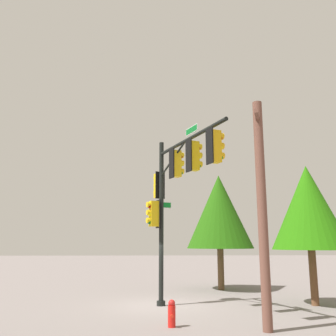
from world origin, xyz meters
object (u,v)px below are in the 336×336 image
object	(u,v)px
fire_hydrant	(172,313)
tree_mid	(308,207)
utility_pole	(262,207)
tree_near	(219,211)
signal_pole_assembly	(174,184)

from	to	relation	value
fire_hydrant	tree_mid	world-z (taller)	tree_mid
utility_pole	fire_hydrant	xyz separation A→B (m)	(-0.74, -2.82, -3.29)
tree_near	tree_mid	size ratio (longest dim) A/B	1.08
signal_pole_assembly	tree_near	world-z (taller)	signal_pole_assembly
signal_pole_assembly	tree_near	bearing A→B (deg)	155.67
fire_hydrant	tree_near	xyz separation A→B (m)	(-9.27, 3.23, 3.95)
utility_pole	tree_near	bearing A→B (deg)	177.67
utility_pole	fire_hydrant	world-z (taller)	utility_pole
utility_pole	tree_near	xyz separation A→B (m)	(-10.01, 0.41, 0.66)
signal_pole_assembly	utility_pole	xyz separation A→B (m)	(3.43, 2.57, -1.23)
signal_pole_assembly	fire_hydrant	bearing A→B (deg)	-5.28
signal_pole_assembly	utility_pole	bearing A→B (deg)	36.87
signal_pole_assembly	fire_hydrant	world-z (taller)	signal_pole_assembly
signal_pole_assembly	tree_near	xyz separation A→B (m)	(-6.59, 2.98, -0.58)
fire_hydrant	tree_near	size ratio (longest dim) A/B	0.13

